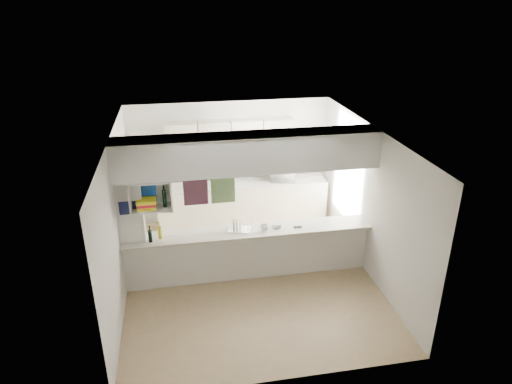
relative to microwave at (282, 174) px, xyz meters
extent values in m
plane|color=#9A8259|center=(-1.07, -2.09, -1.07)|extent=(4.80, 4.80, 0.00)
plane|color=white|center=(-1.07, -2.09, 1.53)|extent=(4.80, 4.80, 0.00)
plane|color=silver|center=(-1.07, 0.31, 0.23)|extent=(4.20, 0.00, 4.20)
plane|color=silver|center=(-3.17, -2.09, 0.23)|extent=(0.00, 4.80, 4.80)
plane|color=silver|center=(1.03, -2.09, 0.23)|extent=(0.00, 4.80, 4.80)
cube|color=silver|center=(-1.07, -2.09, -0.63)|extent=(4.20, 0.15, 0.88)
cube|color=beige|center=(-1.07, -2.09, -0.17)|extent=(4.20, 0.50, 0.04)
cube|color=white|center=(-1.07, -2.09, 1.23)|extent=(4.20, 0.50, 0.60)
cube|color=silver|center=(-2.97, -2.09, 0.23)|extent=(0.40, 0.18, 2.60)
cube|color=#191E4C|center=(-2.97, -2.18, 0.48)|extent=(0.30, 0.01, 0.22)
cube|color=white|center=(-2.97, -2.18, 0.25)|extent=(0.30, 0.01, 0.24)
cube|color=#2F1428|center=(-1.92, -1.87, 0.61)|extent=(0.40, 0.02, 0.62)
cube|color=#1C8075|center=(-1.47, -1.87, 0.61)|extent=(0.40, 0.02, 0.62)
cube|color=white|center=(-2.62, -2.19, 0.44)|extent=(0.65, 0.35, 0.02)
cube|color=white|center=(-2.62, -2.19, 0.92)|extent=(0.65, 0.35, 0.02)
cube|color=white|center=(-2.62, -2.02, 0.68)|extent=(0.65, 0.02, 0.50)
cube|color=white|center=(-2.93, -2.19, 0.68)|extent=(0.02, 0.35, 0.50)
cube|color=white|center=(-2.30, -2.19, 0.68)|extent=(0.02, 0.35, 0.50)
cube|color=yellow|center=(-2.70, -2.19, 0.48)|extent=(0.30, 0.24, 0.05)
cube|color=red|center=(-2.70, -2.19, 0.53)|extent=(0.28, 0.22, 0.05)
cube|color=yellow|center=(-2.70, -2.19, 0.58)|extent=(0.30, 0.24, 0.05)
cube|color=navy|center=(-2.67, -2.06, 0.68)|extent=(0.26, 0.02, 0.34)
cylinder|color=black|center=(-2.42, -2.19, 0.60)|extent=(0.06, 0.06, 0.28)
cube|color=beige|center=(-0.87, 0.01, -0.62)|extent=(3.60, 0.60, 0.90)
cube|color=beige|center=(-0.87, 0.01, -0.16)|extent=(3.60, 0.63, 0.03)
cube|color=silver|center=(-0.87, 0.30, 0.15)|extent=(3.60, 0.03, 0.60)
cube|color=beige|center=(-1.07, 0.14, 0.81)|extent=(2.62, 0.34, 0.72)
cube|color=white|center=(-0.32, 0.07, 0.41)|extent=(0.60, 0.46, 0.12)
cube|color=silver|center=(-0.32, -0.16, 0.38)|extent=(0.60, 0.02, 0.05)
imported|color=white|center=(0.00, 0.00, 0.00)|extent=(0.60, 0.47, 0.30)
imported|color=navy|center=(0.04, 0.04, 0.18)|extent=(0.27, 0.27, 0.07)
cube|color=silver|center=(-1.22, -2.03, -0.14)|extent=(0.44, 0.37, 0.01)
cylinder|color=white|center=(-1.31, -2.00, -0.04)|extent=(0.06, 0.18, 0.19)
cylinder|color=white|center=(-1.26, -2.02, -0.04)|extent=(0.06, 0.18, 0.19)
cylinder|color=white|center=(-1.21, -2.03, -0.04)|extent=(0.06, 0.18, 0.19)
imported|color=white|center=(-0.82, -2.15, -0.08)|extent=(0.13, 0.13, 0.10)
cylinder|color=black|center=(-2.69, -2.18, -0.05)|extent=(0.06, 0.06, 0.20)
cylinder|color=black|center=(-2.69, -2.18, 0.10)|extent=(0.02, 0.02, 0.09)
cylinder|color=#A2AA1C|center=(-2.54, -2.10, -0.04)|extent=(0.06, 0.06, 0.21)
cylinder|color=#A2AA1C|center=(-2.54, -2.10, 0.11)|extent=(0.02, 0.02, 0.09)
cylinder|color=silver|center=(-0.58, -2.06, -0.11)|extent=(0.15, 0.15, 0.08)
cube|color=black|center=(-0.23, -2.13, -0.14)|extent=(0.14, 0.07, 0.01)
cylinder|color=black|center=(-1.32, 0.06, -0.08)|extent=(0.10, 0.10, 0.14)
cube|color=#4E331A|center=(-1.24, 0.09, -0.05)|extent=(0.12, 0.11, 0.20)
camera|label=1|loc=(-2.16, -8.79, 3.53)|focal=32.00mm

